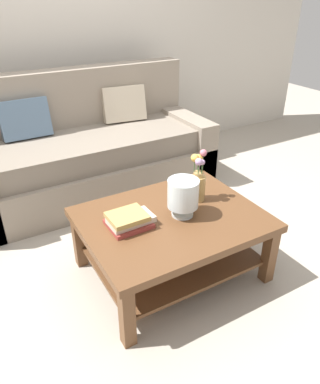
% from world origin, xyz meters
% --- Properties ---
extents(ground_plane, '(10.00, 10.00, 0.00)m').
position_xyz_m(ground_plane, '(0.00, 0.00, 0.00)').
color(ground_plane, '#ADA393').
extents(back_wall, '(6.40, 0.12, 2.70)m').
position_xyz_m(back_wall, '(0.00, 1.65, 1.35)').
color(back_wall, beige).
rests_on(back_wall, ground).
extents(couch, '(2.14, 0.90, 1.06)m').
position_xyz_m(couch, '(-0.01, 0.93, 0.36)').
color(couch, gray).
rests_on(couch, ground).
extents(coffee_table, '(1.10, 0.86, 0.44)m').
position_xyz_m(coffee_table, '(0.04, -0.45, 0.32)').
color(coffee_table, brown).
rests_on(coffee_table, ground).
extents(book_stack_main, '(0.27, 0.22, 0.09)m').
position_xyz_m(book_stack_main, '(-0.25, -0.41, 0.48)').
color(book_stack_main, '#993833').
rests_on(book_stack_main, coffee_table).
extents(glass_hurricane_vase, '(0.19, 0.19, 0.24)m').
position_xyz_m(glass_hurricane_vase, '(0.09, -0.47, 0.59)').
color(glass_hurricane_vase, silver).
rests_on(glass_hurricane_vase, coffee_table).
extents(flower_pitcher, '(0.10, 0.10, 0.35)m').
position_xyz_m(flower_pitcher, '(0.28, -0.35, 0.59)').
color(flower_pitcher, tan).
rests_on(flower_pitcher, coffee_table).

